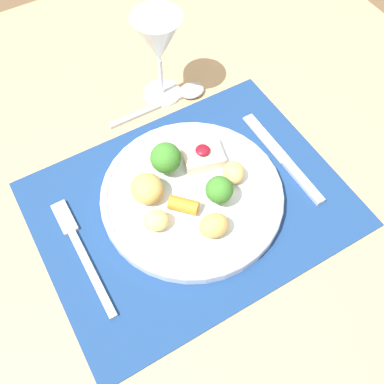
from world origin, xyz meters
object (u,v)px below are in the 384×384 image
at_px(dinner_plate, 191,193).
at_px(fork, 79,248).
at_px(spoon, 180,96).
at_px(wine_glass_near, 158,42).
at_px(knife, 287,163).

distance_m(dinner_plate, fork, 0.19).
distance_m(spoon, wine_glass_near, 0.12).
relative_size(dinner_plate, knife, 1.38).
height_order(fork, spoon, spoon).
bearing_deg(wine_glass_near, dinner_plate, -107.13).
distance_m(dinner_plate, wine_glass_near, 0.26).
relative_size(dinner_plate, spoon, 1.50).
bearing_deg(dinner_plate, fork, 177.89).
bearing_deg(wine_glass_near, knife, -67.42).
height_order(spoon, wine_glass_near, wine_glass_near).
bearing_deg(wine_glass_near, spoon, -45.49).
bearing_deg(fork, spoon, 35.64).
bearing_deg(fork, wine_glass_near, 41.47).
distance_m(fork, knife, 0.37).
distance_m(fork, wine_glass_near, 0.37).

